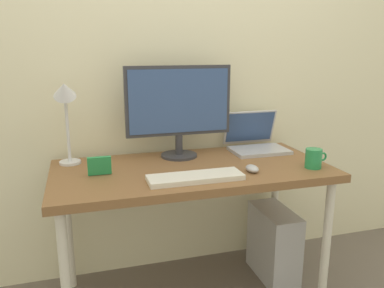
{
  "coord_description": "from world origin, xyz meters",
  "views": [
    {
      "loc": [
        -0.53,
        -1.81,
        1.33
      ],
      "look_at": [
        0.0,
        0.0,
        0.86
      ],
      "focal_mm": 36.32,
      "sensor_mm": 36.0,
      "label": 1
    }
  ],
  "objects_px": {
    "desk_lamp": "(65,103)",
    "monitor": "(179,106)",
    "coffee_mug": "(314,158)",
    "keyboard": "(195,177)",
    "photo_frame": "(99,166)",
    "laptop": "(255,140)",
    "computer_tower": "(274,243)",
    "mouse": "(252,169)",
    "desk": "(192,179)"
  },
  "relations": [
    {
      "from": "laptop",
      "to": "computer_tower",
      "type": "bearing_deg",
      "value": -71.45
    },
    {
      "from": "coffee_mug",
      "to": "computer_tower",
      "type": "height_order",
      "value": "coffee_mug"
    },
    {
      "from": "coffee_mug",
      "to": "mouse",
      "type": "bearing_deg",
      "value": 175.37
    },
    {
      "from": "monitor",
      "to": "laptop",
      "type": "height_order",
      "value": "monitor"
    },
    {
      "from": "monitor",
      "to": "desk",
      "type": "bearing_deg",
      "value": -85.91
    },
    {
      "from": "mouse",
      "to": "coffee_mug",
      "type": "distance_m",
      "value": 0.33
    },
    {
      "from": "desk",
      "to": "computer_tower",
      "type": "relative_size",
      "value": 3.31
    },
    {
      "from": "mouse",
      "to": "monitor",
      "type": "bearing_deg",
      "value": 126.78
    },
    {
      "from": "mouse",
      "to": "photo_frame",
      "type": "distance_m",
      "value": 0.73
    },
    {
      "from": "monitor",
      "to": "coffee_mug",
      "type": "height_order",
      "value": "monitor"
    },
    {
      "from": "keyboard",
      "to": "photo_frame",
      "type": "xyz_separation_m",
      "value": [
        -0.42,
        0.19,
        0.04
      ]
    },
    {
      "from": "mouse",
      "to": "computer_tower",
      "type": "distance_m",
      "value": 0.64
    },
    {
      "from": "keyboard",
      "to": "computer_tower",
      "type": "xyz_separation_m",
      "value": [
        0.56,
        0.24,
        -0.54
      ]
    },
    {
      "from": "monitor",
      "to": "laptop",
      "type": "xyz_separation_m",
      "value": [
        0.47,
        0.02,
        -0.23
      ]
    },
    {
      "from": "desk_lamp",
      "to": "photo_frame",
      "type": "bearing_deg",
      "value": -56.93
    },
    {
      "from": "desk",
      "to": "keyboard",
      "type": "bearing_deg",
      "value": -101.94
    },
    {
      "from": "keyboard",
      "to": "photo_frame",
      "type": "relative_size",
      "value": 4.0
    },
    {
      "from": "laptop",
      "to": "computer_tower",
      "type": "xyz_separation_m",
      "value": [
        0.06,
        -0.18,
        -0.59
      ]
    },
    {
      "from": "keyboard",
      "to": "photo_frame",
      "type": "height_order",
      "value": "photo_frame"
    },
    {
      "from": "desk_lamp",
      "to": "keyboard",
      "type": "xyz_separation_m",
      "value": [
        0.55,
        -0.4,
        -0.31
      ]
    },
    {
      "from": "monitor",
      "to": "keyboard",
      "type": "relative_size",
      "value": 1.32
    },
    {
      "from": "laptop",
      "to": "monitor",
      "type": "bearing_deg",
      "value": -177.49
    },
    {
      "from": "coffee_mug",
      "to": "monitor",
      "type": "bearing_deg",
      "value": 146.74
    },
    {
      "from": "laptop",
      "to": "photo_frame",
      "type": "relative_size",
      "value": 2.91
    },
    {
      "from": "desk",
      "to": "computer_tower",
      "type": "distance_m",
      "value": 0.7
    },
    {
      "from": "laptop",
      "to": "coffee_mug",
      "type": "xyz_separation_m",
      "value": [
        0.13,
        -0.41,
        -0.01
      ]
    },
    {
      "from": "desk",
      "to": "desk_lamp",
      "type": "bearing_deg",
      "value": 161.04
    },
    {
      "from": "monitor",
      "to": "photo_frame",
      "type": "height_order",
      "value": "monitor"
    },
    {
      "from": "laptop",
      "to": "keyboard",
      "type": "bearing_deg",
      "value": -139.75
    },
    {
      "from": "monitor",
      "to": "coffee_mug",
      "type": "bearing_deg",
      "value": -33.26
    },
    {
      "from": "desk_lamp",
      "to": "mouse",
      "type": "distance_m",
      "value": 0.98
    },
    {
      "from": "mouse",
      "to": "photo_frame",
      "type": "xyz_separation_m",
      "value": [
        -0.72,
        0.16,
        0.03
      ]
    },
    {
      "from": "laptop",
      "to": "keyboard",
      "type": "xyz_separation_m",
      "value": [
        -0.5,
        -0.42,
        -0.04
      ]
    },
    {
      "from": "desk",
      "to": "desk_lamp",
      "type": "xyz_separation_m",
      "value": [
        -0.6,
        0.2,
        0.39
      ]
    },
    {
      "from": "monitor",
      "to": "desk_lamp",
      "type": "xyz_separation_m",
      "value": [
        -0.58,
        0.0,
        0.04
      ]
    },
    {
      "from": "monitor",
      "to": "desk_lamp",
      "type": "distance_m",
      "value": 0.58
    },
    {
      "from": "monitor",
      "to": "photo_frame",
      "type": "distance_m",
      "value": 0.54
    },
    {
      "from": "desk_lamp",
      "to": "keyboard",
      "type": "bearing_deg",
      "value": -35.89
    },
    {
      "from": "laptop",
      "to": "keyboard",
      "type": "relative_size",
      "value": 0.73
    },
    {
      "from": "laptop",
      "to": "coffee_mug",
      "type": "height_order",
      "value": "laptop"
    },
    {
      "from": "mouse",
      "to": "photo_frame",
      "type": "height_order",
      "value": "photo_frame"
    },
    {
      "from": "mouse",
      "to": "desk",
      "type": "bearing_deg",
      "value": 148.0
    },
    {
      "from": "computer_tower",
      "to": "mouse",
      "type": "bearing_deg",
      "value": -141.11
    },
    {
      "from": "computer_tower",
      "to": "desk_lamp",
      "type": "bearing_deg",
      "value": 171.86
    },
    {
      "from": "photo_frame",
      "to": "coffee_mug",
      "type": "bearing_deg",
      "value": -9.89
    },
    {
      "from": "photo_frame",
      "to": "computer_tower",
      "type": "bearing_deg",
      "value": 3.06
    },
    {
      "from": "desk_lamp",
      "to": "photo_frame",
      "type": "xyz_separation_m",
      "value": [
        0.14,
        -0.21,
        -0.27
      ]
    },
    {
      "from": "laptop",
      "to": "photo_frame",
      "type": "xyz_separation_m",
      "value": [
        -0.91,
        -0.23,
        -0.01
      ]
    },
    {
      "from": "coffee_mug",
      "to": "keyboard",
      "type": "bearing_deg",
      "value": -179.23
    },
    {
      "from": "desk_lamp",
      "to": "monitor",
      "type": "bearing_deg",
      "value": -0.08
    }
  ]
}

